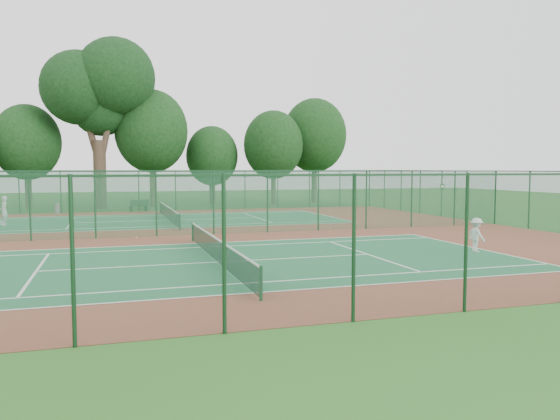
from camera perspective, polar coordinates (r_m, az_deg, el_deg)
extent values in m
plane|color=#24581B|center=(30.00, -9.82, -2.63)|extent=(120.00, 120.00, 0.00)
cube|color=brown|center=(30.00, -9.82, -2.62)|extent=(40.00, 36.00, 0.01)
cube|color=#1D5D38|center=(21.20, -6.61, -5.44)|extent=(23.77, 10.97, 0.01)
cube|color=#20663B|center=(38.89, -11.57, -1.05)|extent=(23.77, 10.97, 0.01)
cube|color=#1B5332|center=(47.72, -12.69, 2.00)|extent=(40.00, 0.02, 3.50)
cube|color=#143921|center=(47.69, -12.73, 4.05)|extent=(40.00, 0.05, 0.05)
cube|color=#174527|center=(12.30, 1.19, -4.33)|extent=(40.00, 0.02, 3.50)
cube|color=#12321A|center=(12.16, 1.21, 3.66)|extent=(40.00, 0.05, 0.05)
cube|color=#1A5034|center=(38.02, 21.58, 1.23)|extent=(0.02, 36.00, 3.50)
cube|color=#133619|center=(37.97, 21.65, 3.81)|extent=(0.05, 36.00, 0.05)
cube|color=#194C2E|center=(29.84, -9.87, 0.71)|extent=(40.00, 0.02, 3.50)
cube|color=#13341C|center=(29.78, -9.91, 3.99)|extent=(40.00, 0.05, 0.05)
cylinder|color=#153C24|center=(14.98, -2.01, -7.67)|extent=(0.10, 0.10, 0.97)
cylinder|color=#153C24|center=(27.39, -9.12, -2.26)|extent=(0.10, 0.10, 0.97)
cube|color=black|center=(21.12, -6.62, -4.18)|extent=(0.02, 12.80, 0.85)
cube|color=white|center=(21.06, -6.63, -3.01)|extent=(0.04, 12.80, 0.06)
cylinder|color=#133620|center=(32.51, -10.44, -1.24)|extent=(0.10, 0.10, 0.97)
cylinder|color=#133620|center=(45.21, -12.40, 0.28)|extent=(0.10, 0.10, 0.97)
cube|color=black|center=(38.85, -11.58, -0.36)|extent=(0.02, 12.80, 0.85)
cube|color=white|center=(38.82, -11.59, 0.28)|extent=(0.04, 12.80, 0.06)
imported|color=silver|center=(25.00, 19.85, -2.47)|extent=(0.59, 0.98, 1.47)
imported|color=silver|center=(38.77, -26.88, -0.06)|extent=(0.55, 0.74, 1.86)
cylinder|color=gray|center=(47.31, -22.25, 0.15)|extent=(0.60, 0.60, 0.83)
cube|color=black|center=(46.87, -15.28, 0.08)|extent=(0.23, 0.44, 0.49)
cube|color=black|center=(47.37, -13.81, 0.15)|extent=(0.23, 0.44, 0.49)
cube|color=black|center=(47.10, -14.55, 0.44)|extent=(1.70, 0.99, 0.05)
cube|color=black|center=(46.88, -14.45, 0.73)|extent=(1.56, 0.61, 0.49)
cube|color=white|center=(39.34, -27.26, -1.20)|extent=(0.74, 0.45, 0.26)
sphere|color=yellow|center=(29.66, -8.11, -2.61)|extent=(0.07, 0.07, 0.07)
sphere|color=#B5CC2F|center=(31.14, 5.23, -2.25)|extent=(0.06, 0.06, 0.06)
sphere|color=#D3EA36|center=(29.40, -14.77, -2.77)|extent=(0.07, 0.07, 0.07)
cylinder|color=#38291E|center=(51.88, -18.30, 3.54)|extent=(1.13, 1.13, 6.17)
cylinder|color=#38291E|center=(52.37, -19.44, 8.58)|extent=(2.09, 0.62, 6.13)
cylinder|color=#38291E|center=(51.85, -17.40, 9.01)|extent=(1.95, 0.58, 6.65)
sphere|color=black|center=(52.73, -20.32, 11.90)|extent=(6.58, 6.58, 6.58)
sphere|color=black|center=(52.32, -16.80, 13.18)|extent=(6.99, 6.99, 6.99)
sphere|color=black|center=(53.00, -18.22, 10.23)|extent=(5.34, 5.34, 5.34)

